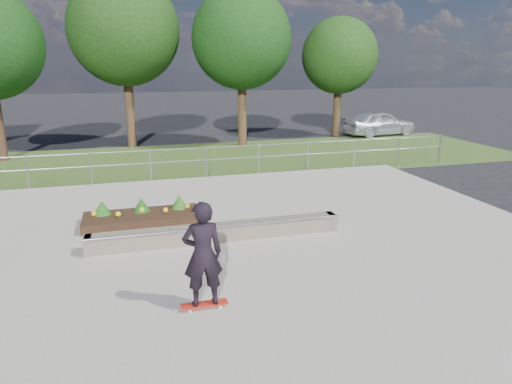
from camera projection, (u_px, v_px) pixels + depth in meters
ground at (266, 259)px, 9.93m from camera, size 120.00×120.00×0.00m
grass_verge at (193, 159)px, 20.11m from camera, size 30.00×8.00×0.02m
concrete_slab at (266, 258)px, 9.93m from camera, size 15.00×15.00×0.06m
fence at (206, 158)px, 16.67m from camera, size 20.06×0.06×1.20m
tree_mid_left at (124, 30)px, 21.63m from camera, size 5.25×5.25×8.25m
tree_mid_right at (242, 39)px, 22.25m from camera, size 4.90×4.90×7.70m
tree_far_right at (339, 56)px, 25.41m from camera, size 4.20×4.20×6.60m
grind_ledge at (218, 232)px, 10.78m from camera, size 6.00×0.44×0.43m
planter_bed at (142, 216)px, 12.01m from camera, size 3.00×1.20×0.61m
skateboarder at (203, 255)px, 7.58m from camera, size 0.80×0.45×1.92m
parked_car at (379, 123)px, 26.58m from camera, size 4.46×2.18×1.46m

